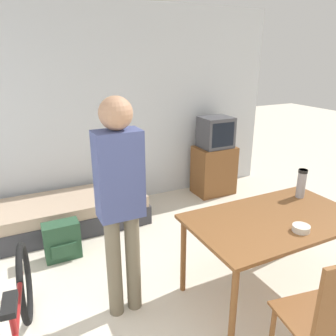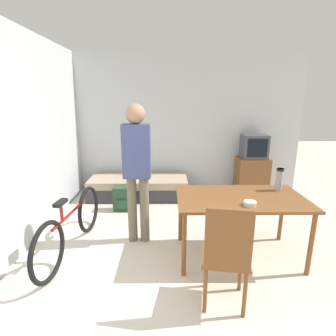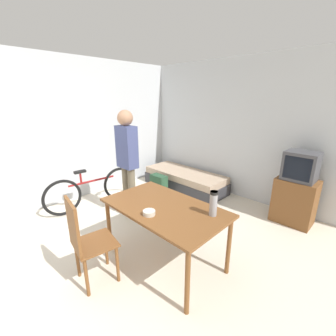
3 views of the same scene
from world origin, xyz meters
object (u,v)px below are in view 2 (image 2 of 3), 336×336
(bicycle, at_px, (71,226))
(person_standing, at_px, (137,164))
(dining_table, at_px, (240,203))
(wooden_chair, at_px, (227,253))
(thermos_flask, at_px, (279,178))
(daybed, at_px, (139,187))
(mate_bowl, at_px, (250,203))
(backpack, at_px, (124,199))
(tv, at_px, (252,167))

(bicycle, distance_m, person_standing, 1.10)
(dining_table, bearing_deg, wooden_chair, -112.08)
(thermos_flask, bearing_deg, person_standing, 175.20)
(daybed, height_order, wooden_chair, wooden_chair)
(wooden_chair, height_order, mate_bowl, wooden_chair)
(mate_bowl, xyz_separation_m, backpack, (-1.59, 1.62, -0.58))
(person_standing, bearing_deg, backpack, 109.20)
(daybed, distance_m, wooden_chair, 3.04)
(person_standing, bearing_deg, dining_table, -16.70)
(wooden_chair, xyz_separation_m, bicycle, (-1.67, 0.94, -0.23))
(tv, bearing_deg, person_standing, -139.30)
(wooden_chair, relative_size, mate_bowl, 7.52)
(tv, bearing_deg, daybed, -176.83)
(bicycle, distance_m, mate_bowl, 2.12)
(dining_table, relative_size, wooden_chair, 1.44)
(mate_bowl, distance_m, backpack, 2.34)
(person_standing, bearing_deg, wooden_chair, -53.71)
(dining_table, bearing_deg, person_standing, 163.30)
(backpack, bearing_deg, bicycle, -109.57)
(dining_table, height_order, wooden_chair, wooden_chair)
(daybed, height_order, bicycle, bicycle)
(tv, height_order, thermos_flask, tv)
(dining_table, xyz_separation_m, thermos_flask, (0.52, 0.22, 0.23))
(person_standing, bearing_deg, tv, 40.70)
(tv, bearing_deg, thermos_flask, -99.19)
(tv, distance_m, backpack, 2.53)
(dining_table, height_order, mate_bowl, mate_bowl)
(bicycle, xyz_separation_m, person_standing, (0.79, 0.26, 0.72))
(backpack, bearing_deg, daybed, 74.08)
(wooden_chair, height_order, backpack, wooden_chair)
(backpack, bearing_deg, mate_bowl, -45.53)
(wooden_chair, bearing_deg, backpack, 119.19)
(wooden_chair, bearing_deg, mate_bowl, 57.89)
(daybed, xyz_separation_m, wooden_chair, (1.05, -2.83, 0.38))
(thermos_flask, height_order, backpack, thermos_flask)
(bicycle, bearing_deg, dining_table, -3.05)
(mate_bowl, bearing_deg, person_standing, 153.46)
(dining_table, relative_size, mate_bowl, 10.79)
(thermos_flask, bearing_deg, wooden_chair, -129.18)
(dining_table, height_order, thermos_flask, thermos_flask)
(dining_table, xyz_separation_m, wooden_chair, (-0.34, -0.83, -0.12))
(thermos_flask, xyz_separation_m, backpack, (-2.08, 1.14, -0.71))
(wooden_chair, bearing_deg, dining_table, 67.92)
(bicycle, height_order, thermos_flask, thermos_flask)
(wooden_chair, bearing_deg, person_standing, 126.29)
(person_standing, xyz_separation_m, thermos_flask, (1.74, -0.15, -0.15))
(person_standing, height_order, thermos_flask, person_standing)
(thermos_flask, distance_m, backpack, 2.48)
(daybed, relative_size, person_standing, 1.06)
(daybed, distance_m, thermos_flask, 2.70)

